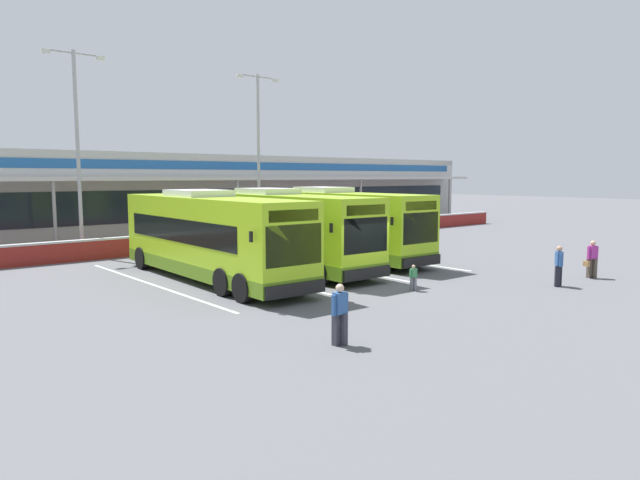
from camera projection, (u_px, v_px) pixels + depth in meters
name	position (u px, v px, depth m)	size (l,w,h in m)	color
ground_plane	(367.00, 287.00, 22.60)	(200.00, 200.00, 0.00)	#56565B
terminal_building	(112.00, 194.00, 42.61)	(70.00, 13.00, 6.00)	#B7B7B2
red_barrier_wall	(192.00, 241.00, 33.51)	(60.00, 0.40, 1.10)	maroon
coach_bus_leftmost	(210.00, 238.00, 23.88)	(3.22, 12.23, 3.78)	#9ED11E
coach_bus_left_centre	(279.00, 231.00, 27.06)	(3.22, 12.23, 3.78)	#9ED11E
coach_bus_centre	(335.00, 225.00, 30.27)	(3.22, 12.23, 3.78)	#9ED11E
bay_stripe_far_west	(152.00, 284.00, 23.08)	(0.14, 13.00, 0.01)	silver
bay_stripe_west	(240.00, 273.00, 25.78)	(0.14, 13.00, 0.01)	silver
bay_stripe_mid_west	(311.00, 264.00, 28.49)	(0.14, 13.00, 0.01)	silver
bay_stripe_centre	(370.00, 256.00, 31.20)	(0.14, 13.00, 0.01)	silver
pedestrian_with_handbag	(592.00, 258.00, 24.43)	(0.64, 0.46, 1.62)	#4C4238
pedestrian_in_dark_coat	(340.00, 312.00, 14.66)	(0.53, 0.30, 1.62)	#33333D
pedestrian_child	(413.00, 277.00, 21.74)	(0.33, 0.22, 1.00)	slate
pedestrian_near_bin	(559.00, 265.00, 22.56)	(0.45, 0.44, 1.62)	black
lamp_post_west	(77.00, 140.00, 30.61)	(3.24, 0.28, 11.00)	#9E9EA3
lamp_post_centre	(258.00, 147.00, 37.79)	(3.24, 0.28, 11.00)	#9E9EA3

